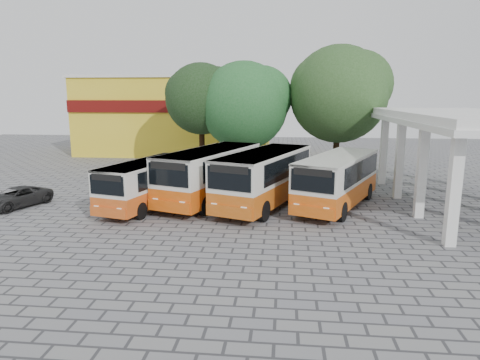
# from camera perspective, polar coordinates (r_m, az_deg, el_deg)

# --- Properties ---
(ground) EXTENTS (90.00, 90.00, 0.00)m
(ground) POSITION_cam_1_polar(r_m,az_deg,el_deg) (21.59, 3.59, -5.71)
(ground) COLOR slate
(ground) RESTS_ON ground
(terminal_shelter) EXTENTS (6.80, 15.80, 5.40)m
(terminal_shelter) POSITION_cam_1_polar(r_m,az_deg,el_deg) (26.52, 27.62, 7.01)
(terminal_shelter) COLOR silver
(terminal_shelter) RESTS_ON ground
(shophouse_block) EXTENTS (20.40, 10.40, 8.30)m
(shophouse_block) POSITION_cam_1_polar(r_m,az_deg,el_deg) (48.13, -8.36, 8.60)
(shophouse_block) COLOR gold
(shophouse_block) RESTS_ON ground
(bus_far_left) EXTENTS (4.03, 7.72, 2.63)m
(bus_far_left) POSITION_cam_1_polar(r_m,az_deg,el_deg) (24.76, -12.10, -0.10)
(bus_far_left) COLOR #C24B13
(bus_far_left) RESTS_ON ground
(bus_centre_left) EXTENTS (5.37, 9.31, 3.15)m
(bus_centre_left) POSITION_cam_1_polar(r_m,az_deg,el_deg) (25.42, -3.95, 1.10)
(bus_centre_left) COLOR #CA4C09
(bus_centre_left) RESTS_ON ground
(bus_centre_right) EXTENTS (5.52, 9.32, 3.15)m
(bus_centre_right) POSITION_cam_1_polar(r_m,az_deg,el_deg) (24.36, 3.30, 0.66)
(bus_centre_right) COLOR #B34E0E
(bus_centre_right) RESTS_ON ground
(bus_far_right) EXTENTS (5.62, 8.81, 2.96)m
(bus_far_right) POSITION_cam_1_polar(r_m,az_deg,el_deg) (24.75, 12.92, 0.30)
(bus_far_right) COLOR #C6500C
(bus_far_right) RESTS_ON ground
(tree_left) EXTENTS (6.22, 5.92, 8.95)m
(tree_left) POSITION_cam_1_polar(r_m,az_deg,el_deg) (36.32, -5.07, 11.03)
(tree_left) COLOR black
(tree_left) RESTS_ON ground
(tree_middle) EXTENTS (7.50, 7.14, 9.03)m
(tree_middle) POSITION_cam_1_polar(r_m,az_deg,el_deg) (35.31, 0.66, 10.28)
(tree_middle) COLOR #3E2B1A
(tree_middle) RESTS_ON ground
(tree_right) EXTENTS (8.11, 7.72, 10.22)m
(tree_right) POSITION_cam_1_polar(r_m,az_deg,el_deg) (35.60, 13.18, 11.49)
(tree_right) COLOR black
(tree_right) RESTS_ON ground
(parked_car) EXTENTS (3.12, 4.41, 1.12)m
(parked_car) POSITION_cam_1_polar(r_m,az_deg,el_deg) (27.55, -27.72, -2.07)
(parked_car) COLOR black
(parked_car) RESTS_ON ground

